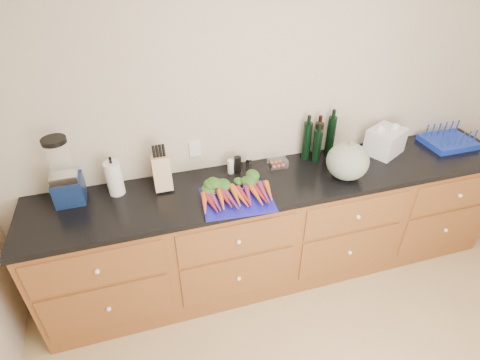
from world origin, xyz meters
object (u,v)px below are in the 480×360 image
object	(u,v)px
dish_rack	(448,140)
blender_appliance	(64,175)
cutting_board	(237,200)
knife_block	(162,173)
tomato_box	(278,162)
carrots	(235,193)
squash	(348,161)
paper_towel	(114,178)

from	to	relation	value
dish_rack	blender_appliance	bearing A→B (deg)	178.50
cutting_board	blender_appliance	xyz separation A→B (m)	(-1.06, 0.32, 0.20)
knife_block	tomato_box	world-z (taller)	knife_block
carrots	knife_block	size ratio (longest dim) A/B	2.01
squash	cutting_board	bearing A→B (deg)	-176.76
paper_towel	knife_block	world-z (taller)	paper_towel
carrots	knife_block	bearing A→B (deg)	149.69
paper_towel	squash	bearing A→B (deg)	-9.70
carrots	paper_towel	world-z (taller)	paper_towel
carrots	squash	bearing A→B (deg)	0.68
knife_block	dish_rack	size ratio (longest dim) A/B	0.62
blender_appliance	dish_rack	xyz separation A→B (m)	(2.96, -0.08, -0.16)
tomato_box	squash	bearing A→B (deg)	-34.16
carrots	dish_rack	bearing A→B (deg)	6.07
blender_appliance	tomato_box	world-z (taller)	blender_appliance
squash	dish_rack	world-z (taller)	squash
carrots	squash	size ratio (longest dim) A/B	1.60
dish_rack	squash	bearing A→B (deg)	-169.82
squash	dish_rack	size ratio (longest dim) A/B	0.77
paper_towel	dish_rack	size ratio (longest dim) A/B	0.62
tomato_box	dish_rack	xyz separation A→B (m)	(1.49, -0.09, 0.01)
knife_block	squash	bearing A→B (deg)	-11.15
cutting_board	tomato_box	xyz separation A→B (m)	(0.42, 0.33, 0.03)
blender_appliance	dish_rack	size ratio (longest dim) A/B	1.20
blender_appliance	dish_rack	bearing A→B (deg)	-1.50
blender_appliance	knife_block	world-z (taller)	blender_appliance
cutting_board	knife_block	distance (m)	0.55
cutting_board	paper_towel	distance (m)	0.83
cutting_board	squash	world-z (taller)	squash
tomato_box	cutting_board	bearing A→B (deg)	-141.62
cutting_board	knife_block	world-z (taller)	knife_block
squash	tomato_box	bearing A→B (deg)	145.84
tomato_box	dish_rack	size ratio (longest dim) A/B	0.35
carrots	dish_rack	world-z (taller)	dish_rack
blender_appliance	paper_towel	bearing A→B (deg)	0.50
blender_appliance	carrots	bearing A→B (deg)	-14.86
carrots	dish_rack	distance (m)	1.92
carrots	dish_rack	xyz separation A→B (m)	(1.91, 0.20, 0.00)
dish_rack	carrots	bearing A→B (deg)	-173.93
blender_appliance	squash	bearing A→B (deg)	-8.14
cutting_board	tomato_box	world-z (taller)	tomato_box
cutting_board	knife_block	size ratio (longest dim) A/B	1.96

